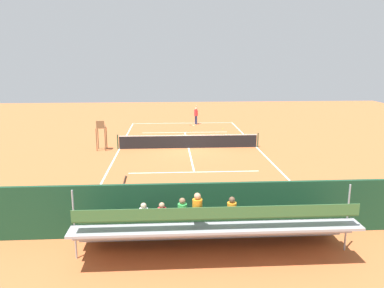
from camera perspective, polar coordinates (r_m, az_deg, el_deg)
The scene contains 13 objects.
ground_plane at distance 27.90m, azimuth -0.51°, elevation -0.61°, with size 60.00×60.00×0.00m, color #BC6033.
court_line_markings at distance 27.94m, azimuth -0.52°, elevation -0.59°, with size 10.10×22.20×0.01m.
tennis_net at distance 27.79m, azimuth -0.51°, elevation 0.40°, with size 10.30×0.10×1.07m.
backdrop_wall at distance 14.26m, azimuth 2.54°, elevation -9.61°, with size 18.00×0.16×2.00m, color #194228.
bleacher_stand at distance 13.07m, azimuth 2.76°, elevation -12.20°, with size 9.06×2.40×2.48m.
umpire_chair at distance 27.75m, azimuth -13.39°, elevation 1.74°, with size 0.67×0.67×2.14m.
courtside_bench at distance 15.41m, azimuth 9.60°, elevation -9.81°, with size 1.80×0.40×0.93m.
equipment_bag at distance 15.12m, azimuth 1.72°, elevation -11.65°, with size 0.90×0.36×0.36m, color #B22D2D.
tennis_player at distance 37.89m, azimuth 0.60°, elevation 4.48°, with size 0.47×0.55×1.93m.
tennis_racket at distance 37.34m, azimuth 0.20°, elevation 2.81°, with size 0.57×0.43×0.03m.
tennis_ball_near at distance 34.46m, azimuth -0.01°, elevation 2.00°, with size 0.07×0.07×0.07m, color #CCDB33.
tennis_ball_far at distance 35.60m, azimuth 4.61°, elevation 2.31°, with size 0.07×0.07×0.07m, color #CCDB33.
line_judge at distance 15.33m, azimuth -10.08°, elevation -8.12°, with size 0.38×0.54×1.93m.
Camera 1 is at (1.44, 27.12, 6.40)m, focal length 35.83 mm.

